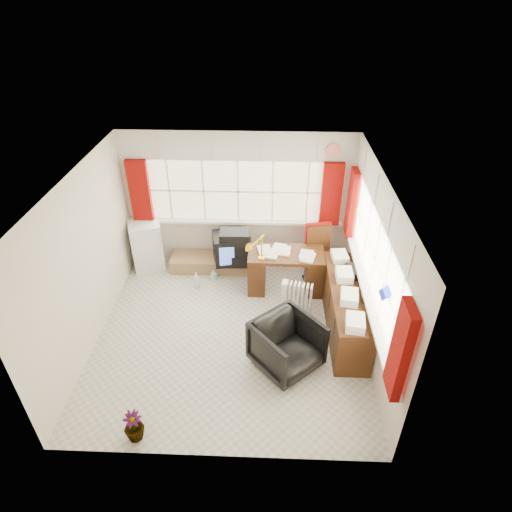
{
  "coord_description": "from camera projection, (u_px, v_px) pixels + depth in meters",
  "views": [
    {
      "loc": [
        0.57,
        -4.79,
        4.62
      ],
      "look_at": [
        0.36,
        0.55,
        1.07
      ],
      "focal_mm": 30.0,
      "sensor_mm": 36.0,
      "label": 1
    }
  ],
  "objects": [
    {
      "name": "desk_lamp",
      "position": [
        262.0,
        241.0,
        6.78
      ],
      "size": [
        0.2,
        0.19,
        0.47
      ],
      "color": "yellow",
      "rests_on": "desk"
    },
    {
      "name": "curtains",
      "position": [
        294.0,
        222.0,
        6.49
      ],
      "size": [
        3.83,
        3.83,
        1.15
      ],
      "color": "maroon",
      "rests_on": "room_walls"
    },
    {
      "name": "spray_bottle_b",
      "position": [
        214.0,
        275.0,
        7.67
      ],
      "size": [
        0.12,
        0.12,
        0.18
      ],
      "primitive_type": "imported",
      "rotation": [
        0.0,
        0.0,
        -0.76
      ],
      "color": "#93DBC8",
      "rests_on": "ground"
    },
    {
      "name": "credenza",
      "position": [
        345.0,
        308.0,
        6.45
      ],
      "size": [
        0.5,
        2.0,
        0.85
      ],
      "color": "#492811",
      "rests_on": "ground"
    },
    {
      "name": "crt_tv",
      "position": [
        230.0,
        248.0,
        7.64
      ],
      "size": [
        0.68,
        0.64,
        0.52
      ],
      "color": "black",
      "rests_on": "tv_bench"
    },
    {
      "name": "room_walls",
      "position": [
        227.0,
        251.0,
        5.73
      ],
      "size": [
        4.0,
        4.0,
        4.0
      ],
      "color": "beige",
      "rests_on": "ground"
    },
    {
      "name": "desk",
      "position": [
        286.0,
        269.0,
        7.27
      ],
      "size": [
        1.27,
        0.64,
        0.77
      ],
      "color": "#492811",
      "rests_on": "ground"
    },
    {
      "name": "tv_bench",
      "position": [
        209.0,
        262.0,
        7.94
      ],
      "size": [
        1.4,
        0.5,
        0.25
      ],
      "primitive_type": "cube",
      "color": "#966C4B",
      "rests_on": "ground"
    },
    {
      "name": "hifi_stack",
      "position": [
        235.0,
        248.0,
        7.55
      ],
      "size": [
        0.62,
        0.4,
        0.64
      ],
      "color": "black",
      "rests_on": "tv_bench"
    },
    {
      "name": "window_right",
      "position": [
        367.0,
        287.0,
        5.97
      ],
      "size": [
        0.12,
        3.7,
        3.6
      ],
      "color": "#FFF6C9",
      "rests_on": "room_walls"
    },
    {
      "name": "window_back",
      "position": [
        239.0,
        218.0,
        7.65
      ],
      "size": [
        3.7,
        0.12,
        3.6
      ],
      "color": "#FFF6C9",
      "rests_on": "room_walls"
    },
    {
      "name": "spray_bottle_a",
      "position": [
        196.0,
        280.0,
        7.45
      ],
      "size": [
        0.15,
        0.15,
        0.29
      ],
      "primitive_type": "imported",
      "rotation": [
        0.0,
        0.0,
        0.37
      ],
      "color": "silver",
      "rests_on": "ground"
    },
    {
      "name": "ground",
      "position": [
        231.0,
        333.0,
        6.56
      ],
      "size": [
        4.0,
        4.0,
        0.0
      ],
      "primitive_type": "plane",
      "color": "beige",
      "rests_on": "ground"
    },
    {
      "name": "file_tray",
      "position": [
        356.0,
        271.0,
        6.53
      ],
      "size": [
        0.29,
        0.36,
        0.11
      ],
      "primitive_type": "cube",
      "rotation": [
        0.0,
        0.0,
        0.11
      ],
      "color": "black",
      "rests_on": "credenza"
    },
    {
      "name": "radiator",
      "position": [
        298.0,
        303.0,
        6.74
      ],
      "size": [
        0.46,
        0.26,
        0.64
      ],
      "color": "white",
      "rests_on": "ground"
    },
    {
      "name": "flower_vase",
      "position": [
        134.0,
        426.0,
        4.98
      ],
      "size": [
        0.29,
        0.29,
        0.42
      ],
      "primitive_type": "imported",
      "rotation": [
        0.0,
        0.0,
        -0.27
      ],
      "color": "black",
      "rests_on": "ground"
    },
    {
      "name": "mini_fridge",
      "position": [
        147.0,
        244.0,
        7.83
      ],
      "size": [
        0.68,
        0.68,
        0.91
      ],
      "color": "white",
      "rests_on": "ground"
    },
    {
      "name": "task_chair",
      "position": [
        318.0,
        252.0,
        7.39
      ],
      "size": [
        0.54,
        0.56,
        1.1
      ],
      "color": "black",
      "rests_on": "ground"
    },
    {
      "name": "overhead_cabinets",
      "position": [
        300.0,
        171.0,
        6.1
      ],
      "size": [
        3.98,
        3.98,
        0.48
      ],
      "color": "beige",
      "rests_on": "room_walls"
    },
    {
      "name": "office_chair",
      "position": [
        287.0,
        345.0,
        5.83
      ],
      "size": [
        1.15,
        1.15,
        0.75
      ],
      "primitive_type": "imported",
      "rotation": [
        0.0,
        0.0,
        0.72
      ],
      "color": "black",
      "rests_on": "ground"
    }
  ]
}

